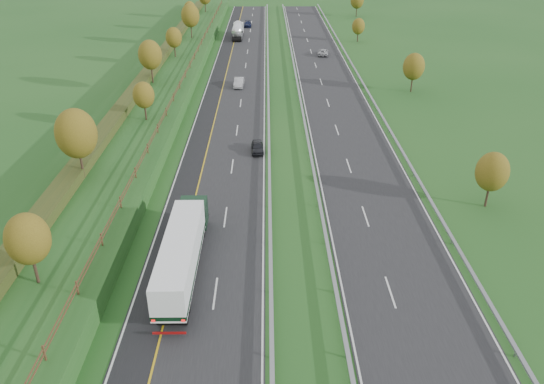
{
  "coord_description": "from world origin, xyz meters",
  "views": [
    {
      "loc": [
        5.44,
        -22.66,
        26.77
      ],
      "look_at": [
        5.91,
        24.2,
        2.2
      ],
      "focal_mm": 35.0,
      "sensor_mm": 36.0,
      "label": 1
    }
  ],
  "objects_px": {
    "car_dark_near": "(257,147)",
    "car_small_far": "(248,24)",
    "car_silver_mid": "(239,82)",
    "car_oncoming": "(323,52)",
    "road_tanker": "(238,30)",
    "box_lorry": "(183,250)"
  },
  "relations": [
    {
      "from": "car_silver_mid",
      "to": "car_oncoming",
      "type": "height_order",
      "value": "car_silver_mid"
    },
    {
      "from": "car_dark_near",
      "to": "car_small_far",
      "type": "height_order",
      "value": "car_small_far"
    },
    {
      "from": "box_lorry",
      "to": "car_small_far",
      "type": "distance_m",
      "value": 110.72
    },
    {
      "from": "car_small_far",
      "to": "car_oncoming",
      "type": "relative_size",
      "value": 0.99
    },
    {
      "from": "car_oncoming",
      "to": "box_lorry",
      "type": "bearing_deg",
      "value": 83.72
    },
    {
      "from": "car_dark_near",
      "to": "car_silver_mid",
      "type": "height_order",
      "value": "car_silver_mid"
    },
    {
      "from": "car_dark_near",
      "to": "car_small_far",
      "type": "relative_size",
      "value": 0.81
    },
    {
      "from": "box_lorry",
      "to": "car_oncoming",
      "type": "xyz_separation_m",
      "value": [
        19.11,
        77.8,
        -1.64
      ]
    },
    {
      "from": "road_tanker",
      "to": "car_dark_near",
      "type": "height_order",
      "value": "road_tanker"
    },
    {
      "from": "road_tanker",
      "to": "car_small_far",
      "type": "xyz_separation_m",
      "value": [
        2.0,
        14.1,
        -1.14
      ]
    },
    {
      "from": "box_lorry",
      "to": "car_small_far",
      "type": "bearing_deg",
      "value": 88.99
    },
    {
      "from": "road_tanker",
      "to": "car_oncoming",
      "type": "relative_size",
      "value": 2.39
    },
    {
      "from": "car_dark_near",
      "to": "car_oncoming",
      "type": "relative_size",
      "value": 0.81
    },
    {
      "from": "road_tanker",
      "to": "car_silver_mid",
      "type": "bearing_deg",
      "value": -87.03
    },
    {
      "from": "box_lorry",
      "to": "car_small_far",
      "type": "height_order",
      "value": "box_lorry"
    },
    {
      "from": "box_lorry",
      "to": "car_dark_near",
      "type": "relative_size",
      "value": 4.29
    },
    {
      "from": "car_dark_near",
      "to": "car_small_far",
      "type": "bearing_deg",
      "value": 89.66
    },
    {
      "from": "box_lorry",
      "to": "road_tanker",
      "type": "height_order",
      "value": "box_lorry"
    },
    {
      "from": "car_oncoming",
      "to": "car_small_far",
      "type": "bearing_deg",
      "value": -54.93
    },
    {
      "from": "car_silver_mid",
      "to": "car_small_far",
      "type": "distance_m",
      "value": 56.09
    },
    {
      "from": "car_dark_near",
      "to": "car_small_far",
      "type": "distance_m",
      "value": 85.12
    },
    {
      "from": "road_tanker",
      "to": "car_silver_mid",
      "type": "xyz_separation_m",
      "value": [
        2.18,
        -41.99,
        -1.08
      ]
    }
  ]
}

